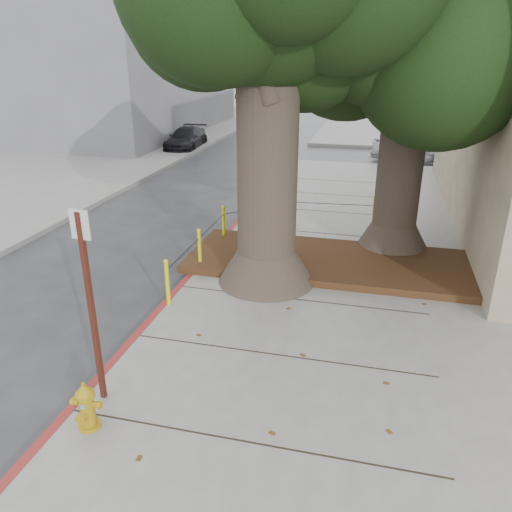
# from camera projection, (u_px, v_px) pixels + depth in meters

# --- Properties ---
(ground) EXTENTS (140.00, 140.00, 0.00)m
(ground) POSITION_uv_depth(u_px,v_px,m) (247.00, 358.00, 8.26)
(ground) COLOR #28282B
(ground) RESTS_ON ground
(sidewalk_far) EXTENTS (16.00, 20.00, 0.15)m
(sidewalk_far) POSITION_uv_depth(u_px,v_px,m) (446.00, 124.00, 33.79)
(sidewalk_far) COLOR slate
(sidewalk_far) RESTS_ON ground
(curb_red) EXTENTS (0.14, 26.00, 0.16)m
(curb_red) POSITION_uv_depth(u_px,v_px,m) (189.00, 280.00, 10.92)
(curb_red) COLOR maroon
(curb_red) RESTS_ON ground
(planter_bed) EXTENTS (6.40, 2.60, 0.16)m
(planter_bed) POSITION_uv_depth(u_px,v_px,m) (329.00, 261.00, 11.46)
(planter_bed) COLOR black
(planter_bed) RESTS_ON sidewalk_main
(building_far_grey) EXTENTS (12.00, 16.00, 12.00)m
(building_far_grey) POSITION_uv_depth(u_px,v_px,m) (95.00, 27.00, 29.05)
(building_far_grey) COLOR slate
(building_far_grey) RESTS_ON ground
(building_far_white) EXTENTS (12.00, 18.00, 15.00)m
(building_far_white) POSITION_uv_depth(u_px,v_px,m) (198.00, 20.00, 49.55)
(building_far_white) COLOR silver
(building_far_white) RESTS_ON ground
(tree_near) EXTENTS (4.50, 3.80, 7.68)m
(tree_near) POSITION_uv_depth(u_px,v_px,m) (288.00, 9.00, 8.72)
(tree_near) COLOR #4C3F33
(tree_near) RESTS_ON sidewalk_main
(tree_far) EXTENTS (4.50, 3.80, 7.17)m
(tree_far) POSITION_uv_depth(u_px,v_px,m) (431.00, 35.00, 10.52)
(tree_far) COLOR #4C3F33
(tree_far) RESTS_ON sidewalk_main
(bollard_ring) EXTENTS (3.79, 5.39, 0.95)m
(bollard_ring) POSITION_uv_depth(u_px,v_px,m) (259.00, 231.00, 12.12)
(bollard_ring) COLOR yellow
(bollard_ring) RESTS_ON sidewalk_main
(fire_hydrant) EXTENTS (0.36, 0.33, 0.69)m
(fire_hydrant) POSITION_uv_depth(u_px,v_px,m) (86.00, 406.00, 6.41)
(fire_hydrant) COLOR #B78E12
(fire_hydrant) RESTS_ON sidewalk_main
(signpost) EXTENTS (0.28, 0.07, 2.78)m
(signpost) POSITION_uv_depth(u_px,v_px,m) (90.00, 298.00, 6.51)
(signpost) COLOR #471911
(signpost) RESTS_ON sidewalk_main
(car_silver) EXTENTS (3.81, 1.72, 1.27)m
(car_silver) POSITION_uv_depth(u_px,v_px,m) (413.00, 148.00, 22.63)
(car_silver) COLOR #B7B8BD
(car_silver) RESTS_ON ground
(car_dark) EXTENTS (1.75, 3.80, 1.08)m
(car_dark) POSITION_uv_depth(u_px,v_px,m) (186.00, 139.00, 25.55)
(car_dark) COLOR black
(car_dark) RESTS_ON ground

